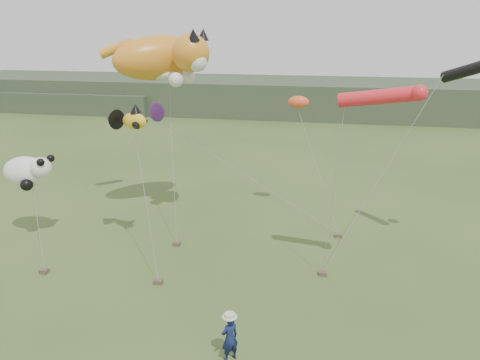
{
  "coord_description": "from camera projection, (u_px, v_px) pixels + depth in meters",
  "views": [
    {
      "loc": [
        3.55,
        -13.54,
        10.4
      ],
      "look_at": [
        0.46,
        3.0,
        4.83
      ],
      "focal_mm": 35.0,
      "sensor_mm": 36.0,
      "label": 1
    }
  ],
  "objects": [
    {
      "name": "headland",
      "position": [
        273.0,
        97.0,
        58.16
      ],
      "size": [
        90.0,
        13.0,
        4.0
      ],
      "color": "#2D3D28",
      "rests_on": "ground"
    },
    {
      "name": "cat_kite",
      "position": [
        165.0,
        57.0,
        23.72
      ],
      "size": [
        6.54,
        5.02,
        2.78
      ],
      "color": "orange",
      "rests_on": "ground"
    },
    {
      "name": "festival_attendant",
      "position": [
        230.0,
        338.0,
        15.06
      ],
      "size": [
        0.71,
        0.7,
        1.66
      ],
      "primitive_type": "imported",
      "rotation": [
        0.0,
        0.0,
        3.88
      ],
      "color": "#131D48",
      "rests_on": "ground"
    },
    {
      "name": "fish_kite",
      "position": [
        126.0,
        119.0,
        20.85
      ],
      "size": [
        2.52,
        1.65,
        1.21
      ],
      "color": "yellow",
      "rests_on": "ground"
    },
    {
      "name": "misc_kites",
      "position": [
        214.0,
        108.0,
        26.48
      ],
      "size": [
        9.37,
        1.36,
        1.84
      ],
      "color": "#EB5028",
      "rests_on": "ground"
    },
    {
      "name": "tube_kites",
      "position": [
        430.0,
        83.0,
        18.3
      ],
      "size": [
        7.11,
        5.48,
        1.96
      ],
      "color": "black",
      "rests_on": "ground"
    },
    {
      "name": "ground",
      "position": [
        212.0,
        335.0,
        16.53
      ],
      "size": [
        120.0,
        120.0,
        0.0
      ],
      "primitive_type": "plane",
      "color": "#385123",
      "rests_on": "ground"
    },
    {
      "name": "panda_kite",
      "position": [
        28.0,
        171.0,
        23.09
      ],
      "size": [
        2.71,
        1.75,
        1.68
      ],
      "color": "white",
      "rests_on": "ground"
    },
    {
      "name": "sandbag_anchors",
      "position": [
        212.0,
        260.0,
        21.65
      ],
      "size": [
        13.19,
        6.44,
        0.18
      ],
      "color": "brown",
      "rests_on": "ground"
    }
  ]
}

